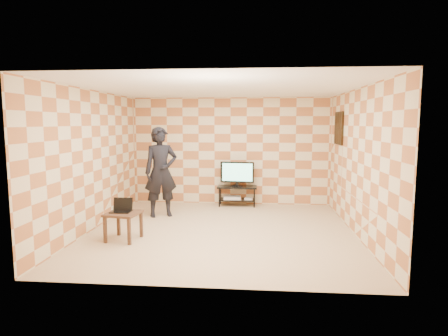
{
  "coord_description": "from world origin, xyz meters",
  "views": [
    {
      "loc": [
        0.66,
        -6.96,
        2.07
      ],
      "look_at": [
        0.0,
        0.6,
        1.15
      ],
      "focal_mm": 30.0,
      "sensor_mm": 36.0,
      "label": 1
    }
  ],
  "objects_px": {
    "tv_stand": "(237,191)",
    "side_table": "(123,217)",
    "tv": "(237,173)",
    "person": "(161,172)"
  },
  "relations": [
    {
      "from": "tv_stand",
      "to": "side_table",
      "type": "xyz_separation_m",
      "value": [
        -1.86,
        -2.92,
        0.05
      ]
    },
    {
      "from": "side_table",
      "to": "tv",
      "type": "bearing_deg",
      "value": 57.46
    },
    {
      "from": "tv_stand",
      "to": "tv",
      "type": "bearing_deg",
      "value": -84.6
    },
    {
      "from": "tv",
      "to": "tv_stand",
      "type": "bearing_deg",
      "value": 95.4
    },
    {
      "from": "tv",
      "to": "side_table",
      "type": "xyz_separation_m",
      "value": [
        -1.86,
        -2.92,
        -0.43
      ]
    },
    {
      "from": "tv_stand",
      "to": "side_table",
      "type": "distance_m",
      "value": 3.47
    },
    {
      "from": "tv",
      "to": "side_table",
      "type": "bearing_deg",
      "value": -122.54
    },
    {
      "from": "tv",
      "to": "person",
      "type": "relative_size",
      "value": 0.42
    },
    {
      "from": "side_table",
      "to": "person",
      "type": "relative_size",
      "value": 0.31
    },
    {
      "from": "tv_stand",
      "to": "tv",
      "type": "relative_size",
      "value": 1.17
    }
  ]
}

